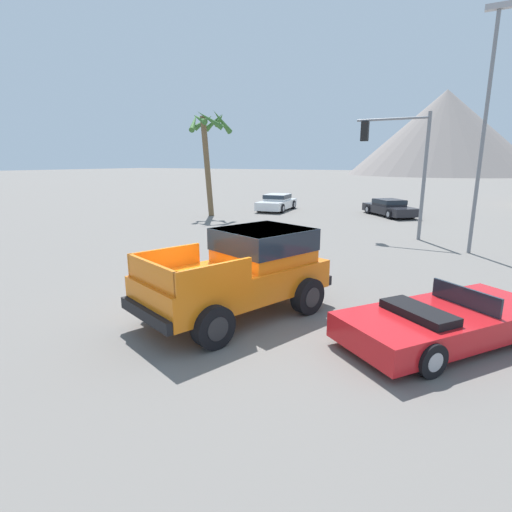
{
  "coord_description": "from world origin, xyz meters",
  "views": [
    {
      "loc": [
        4.72,
        -7.29,
        3.57
      ],
      "look_at": [
        -0.04,
        1.27,
        1.24
      ],
      "focal_mm": 28.0,
      "sensor_mm": 36.0,
      "label": 1
    }
  ],
  "objects": [
    {
      "name": "orange_pickup_truck",
      "position": [
        0.07,
        0.57,
        1.12
      ],
      "size": [
        3.47,
        5.09,
        2.0
      ],
      "rotation": [
        0.0,
        0.0,
        -0.34
      ],
      "color": "orange",
      "rests_on": "ground_plane"
    },
    {
      "name": "red_convertible_car",
      "position": [
        4.4,
        1.14,
        0.43
      ],
      "size": [
        4.12,
        4.71,
        1.07
      ],
      "rotation": [
        0.0,
        0.0,
        -0.63
      ],
      "color": "red",
      "rests_on": "ground_plane"
    },
    {
      "name": "parked_car_white",
      "position": [
        -8.41,
        19.53,
        0.61
      ],
      "size": [
        2.39,
        4.72,
        1.2
      ],
      "rotation": [
        0.0,
        0.0,
        3.27
      ],
      "color": "white",
      "rests_on": "ground_plane"
    },
    {
      "name": "ground_plane",
      "position": [
        0.0,
        0.0,
        0.0
      ],
      "size": [
        320.0,
        320.0,
        0.0
      ],
      "primitive_type": "plane",
      "color": "slate"
    },
    {
      "name": "palm_tree_short",
      "position": [
        -10.91,
        14.51,
        5.06
      ],
      "size": [
        2.76,
        2.54,
        6.75
      ],
      "color": "brown",
      "rests_on": "ground_plane"
    },
    {
      "name": "traffic_light_main",
      "position": [
        1.22,
        12.49,
        3.96
      ],
      "size": [
        3.28,
        0.38,
        5.71
      ],
      "rotation": [
        0.0,
        0.0,
        3.14
      ],
      "color": "slate",
      "rests_on": "ground_plane"
    },
    {
      "name": "street_lamp_post",
      "position": [
        4.6,
        10.47,
        5.28
      ],
      "size": [
        0.9,
        0.24,
        8.96
      ],
      "color": "slate",
      "rests_on": "ground_plane"
    },
    {
      "name": "parked_car_dark",
      "position": [
        -0.46,
        20.46,
        0.56
      ],
      "size": [
        4.25,
        4.46,
        1.1
      ],
      "rotation": [
        0.0,
        0.0,
        3.87
      ],
      "color": "#232328",
      "rests_on": "ground_plane"
    }
  ]
}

